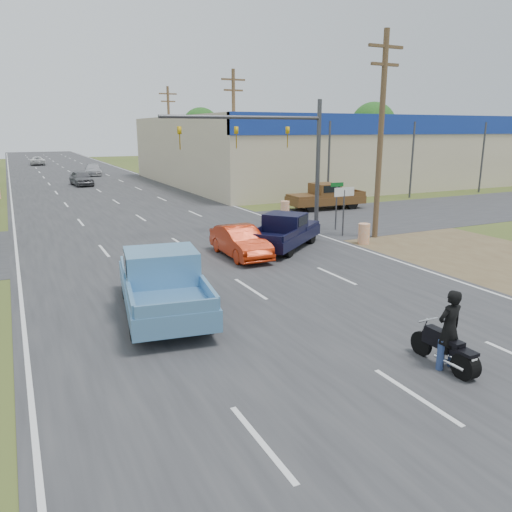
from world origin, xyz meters
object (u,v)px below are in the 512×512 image
rider (449,332)px  blue_pickup (162,281)px  motorcycle (448,352)px  navy_pickup (285,231)px  distant_car_silver (93,170)px  distant_car_white (37,161)px  red_convertible (240,242)px  brown_pickup (324,196)px  distant_car_grey (81,178)px

rider → blue_pickup: bearing=-53.9°
motorcycle → navy_pickup: (2.62, 12.31, 0.38)m
blue_pickup → distant_car_silver: (5.32, 49.08, -0.30)m
distant_car_silver → distant_car_white: 23.02m
red_convertible → blue_pickup: blue_pickup is taller
motorcycle → blue_pickup: blue_pickup is taller
red_convertible → distant_car_white: 66.63m
motorcycle → rider: bearing=90.0°
rider → brown_pickup: size_ratio=0.33×
motorcycle → navy_pickup: bearing=77.6°
distant_car_grey → brown_pickup: bearing=-65.4°
navy_pickup → distant_car_silver: size_ratio=1.07×
distant_car_grey → distant_car_white: size_ratio=0.93×
rider → red_convertible: bearing=-90.5°
brown_pickup → distant_car_white: 58.79m
brown_pickup → distant_car_grey: bearing=32.5°
brown_pickup → distant_car_silver: size_ratio=1.16×
distant_car_grey → rider: bearing=-92.0°
brown_pickup → distant_car_grey: (-13.15, 23.07, -0.17)m
distant_car_grey → blue_pickup: bearing=-98.8°
red_convertible → distant_car_white: size_ratio=0.88×
blue_pickup → rider: bearing=-45.0°
blue_pickup → distant_car_white: size_ratio=1.32×
red_convertible → motorcycle: (-0.03, -11.68, -0.23)m
rider → blue_pickup: (-4.85, 6.56, 0.07)m
rider → distant_car_grey: 44.49m
blue_pickup → navy_pickup: blue_pickup is taller
rider → distant_car_silver: rider is taller
red_convertible → brown_pickup: 14.52m
distant_car_silver → distant_car_grey: bearing=-95.8°
brown_pickup → distant_car_grey: size_ratio=1.27×
distant_car_grey → distant_car_silver: 11.55m
red_convertible → navy_pickup: navy_pickup is taller
navy_pickup → distant_car_grey: navy_pickup is taller
red_convertible → brown_pickup: (10.78, 9.72, 0.23)m
navy_pickup → brown_pickup: bearing=99.0°
navy_pickup → distant_car_white: 66.22m
motorcycle → brown_pickup: 23.98m
navy_pickup → distant_car_grey: 32.53m
blue_pickup → brown_pickup: blue_pickup is taller
brown_pickup → red_convertible: bearing=134.9°
motorcycle → brown_pickup: brown_pickup is taller
red_convertible → motorcycle: 11.68m
brown_pickup → blue_pickup: bearing=136.2°
brown_pickup → distant_car_silver: 35.81m
brown_pickup → distant_car_silver: brown_pickup is taller
red_convertible → distant_car_grey: size_ratio=0.95×
blue_pickup → brown_pickup: 21.55m
red_convertible → distant_car_silver: bearing=90.5°
navy_pickup → distant_car_grey: bearing=149.9°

